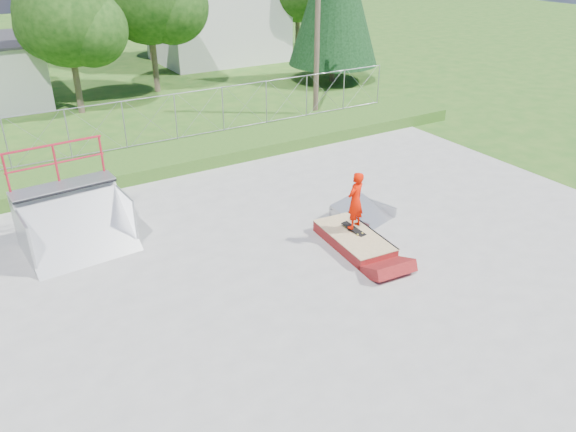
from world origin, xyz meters
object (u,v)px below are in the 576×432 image
quarter_pipe (73,205)px  flat_bank_ramp (363,212)px  skater (355,203)px  grind_box (354,240)px

quarter_pipe → flat_bank_ramp: size_ratio=1.77×
skater → flat_bank_ramp: bearing=-158.2°
quarter_pipe → skater: quarter_pipe is taller
flat_bank_ramp → skater: 1.81m
grind_box → skater: size_ratio=1.59×
grind_box → quarter_pipe: bearing=154.6°
grind_box → skater: bearing=60.7°
grind_box → flat_bank_ramp: (1.24, 1.16, 0.03)m
skater → quarter_pipe: bearing=-47.9°
grind_box → quarter_pipe: 7.55m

